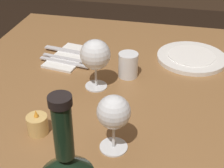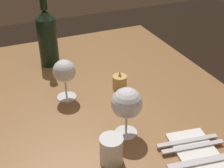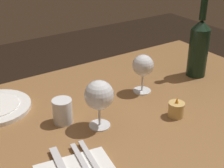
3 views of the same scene
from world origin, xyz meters
The scene contains 10 objects.
dining_table centered at (0.00, 0.00, 0.65)m, with size 1.30×0.90×0.74m.
wine_glass_left centered at (-0.13, -0.11, 0.84)m, with size 0.08×0.08×0.14m.
wine_glass_right centered at (0.11, 0.00, 0.84)m, with size 0.09×0.09×0.15m.
water_tumbler centered at (0.20, -0.08, 0.77)m, with size 0.06×0.06×0.08m.
votive_candle centered at (-0.12, 0.09, 0.76)m, with size 0.05×0.05×0.07m.
dinner_plate centered at (0.35, -0.27, 0.75)m, with size 0.23×0.23×0.02m.
folded_napkin centered at (0.27, 0.14, 0.74)m, with size 0.21×0.14×0.01m.
fork_inner centered at (0.25, 0.14, 0.75)m, with size 0.04×0.18×0.00m.
fork_outer centered at (0.22, 0.14, 0.75)m, with size 0.04×0.18×0.00m.
table_knife centered at (0.30, 0.14, 0.75)m, with size 0.05×0.21×0.00m.
Camera 1 is at (-0.71, -0.23, 1.29)m, focal length 54.32 mm.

